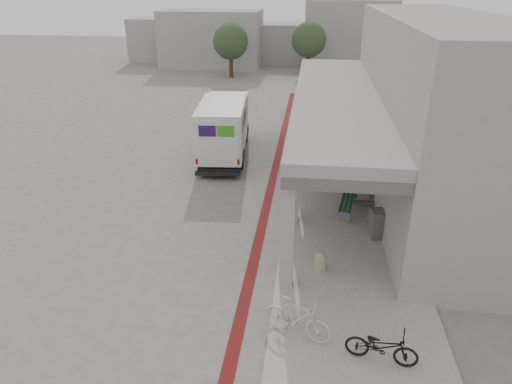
# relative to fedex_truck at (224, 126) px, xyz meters

# --- Properties ---
(ground) EXTENTS (120.00, 120.00, 0.00)m
(ground) POSITION_rel_fedex_truck_xyz_m (1.73, -7.25, -1.53)
(ground) COLOR #615E53
(ground) RESTS_ON ground
(bike_lane_stripe) EXTENTS (0.35, 40.00, 0.01)m
(bike_lane_stripe) POSITION_rel_fedex_truck_xyz_m (2.73, -5.25, -1.53)
(bike_lane_stripe) COLOR #601314
(bike_lane_stripe) RESTS_ON ground
(sidewalk) EXTENTS (4.40, 28.00, 0.12)m
(sidewalk) POSITION_rel_fedex_truck_xyz_m (5.73, -7.25, -1.47)
(sidewalk) COLOR gray
(sidewalk) RESTS_ON ground
(transit_building) EXTENTS (7.60, 17.00, 7.00)m
(transit_building) POSITION_rel_fedex_truck_xyz_m (8.56, -2.75, 1.87)
(transit_building) COLOR gray
(transit_building) RESTS_ON ground
(distant_backdrop) EXTENTS (28.00, 10.00, 6.50)m
(distant_backdrop) POSITION_rel_fedex_truck_xyz_m (-1.12, 28.63, 1.17)
(distant_backdrop) COLOR gray
(distant_backdrop) RESTS_ON ground
(tree_left) EXTENTS (3.20, 3.20, 4.80)m
(tree_left) POSITION_rel_fedex_truck_xyz_m (-3.27, 20.75, 1.65)
(tree_left) COLOR #38281C
(tree_left) RESTS_ON ground
(tree_mid) EXTENTS (3.20, 3.20, 4.80)m
(tree_mid) POSITION_rel_fedex_truck_xyz_m (3.73, 22.75, 1.65)
(tree_mid) COLOR #38281C
(tree_mid) RESTS_ON ground
(tree_right) EXTENTS (3.20, 3.20, 4.80)m
(tree_right) POSITION_rel_fedex_truck_xyz_m (11.73, 21.75, 1.65)
(tree_right) COLOR #38281C
(tree_right) RESTS_ON ground
(fedex_truck) EXTENTS (2.66, 6.90, 2.88)m
(fedex_truck) POSITION_rel_fedex_truck_xyz_m (0.00, 0.00, 0.00)
(fedex_truck) COLOR black
(fedex_truck) RESTS_ON ground
(bench) EXTENTS (0.76, 2.08, 0.48)m
(bench) POSITION_rel_fedex_truck_xyz_m (5.84, -5.84, -1.07)
(bench) COLOR gray
(bench) RESTS_ON sidewalk
(bollard_near) EXTENTS (0.38, 0.38, 0.57)m
(bollard_near) POSITION_rel_fedex_truck_xyz_m (3.83, -10.72, -1.13)
(bollard_near) COLOR gray
(bollard_near) RESTS_ON sidewalk
(bollard_far) EXTENTS (0.36, 0.36, 0.55)m
(bollard_far) POSITION_rel_fedex_truck_xyz_m (4.82, -9.85, -1.14)
(bollard_far) COLOR tan
(bollard_far) RESTS_ON sidewalk
(utility_cabinet) EXTENTS (0.54, 0.66, 0.99)m
(utility_cabinet) POSITION_rel_fedex_truck_xyz_m (6.73, -7.67, -0.92)
(utility_cabinet) COLOR slate
(utility_cabinet) RESTS_ON sidewalk
(bicycle_black) EXTENTS (1.73, 0.88, 0.87)m
(bicycle_black) POSITION_rel_fedex_truck_xyz_m (6.19, -13.46, -0.98)
(bicycle_black) COLOR black
(bicycle_black) RESTS_ON sidewalk
(bicycle_cream) EXTENTS (1.87, 1.13, 1.09)m
(bicycle_cream) POSITION_rel_fedex_truck_xyz_m (4.23, -12.88, -0.87)
(bicycle_cream) COLOR beige
(bicycle_cream) RESTS_ON sidewalk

